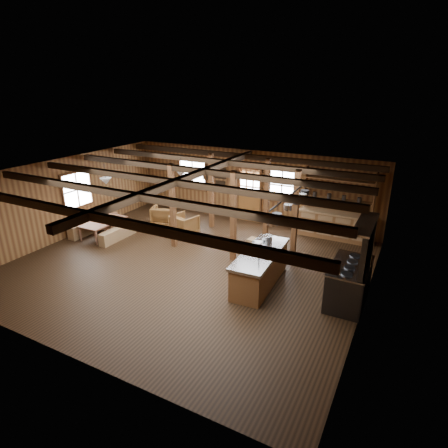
% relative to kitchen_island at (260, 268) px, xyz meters
% --- Properties ---
extents(room, '(10.04, 9.04, 2.84)m').
position_rel_kitchen_island_xyz_m(room, '(-2.32, 0.03, 0.92)').
color(room, black).
rests_on(room, ground).
extents(ceiling_joists, '(9.80, 8.82, 0.18)m').
position_rel_kitchen_island_xyz_m(ceiling_joists, '(-2.32, 0.21, 2.20)').
color(ceiling_joists, black).
rests_on(ceiling_joists, ceiling).
extents(timber_posts, '(3.95, 2.35, 2.80)m').
position_rel_kitchen_island_xyz_m(timber_posts, '(-1.80, 2.11, 0.92)').
color(timber_posts, '#432813').
rests_on(timber_posts, floor).
extents(back_door, '(1.02, 0.08, 2.15)m').
position_rel_kitchen_island_xyz_m(back_door, '(-2.32, 4.48, 0.40)').
color(back_door, brown).
rests_on(back_door, floor).
extents(window_back_left, '(1.32, 0.06, 1.32)m').
position_rel_kitchen_island_xyz_m(window_back_left, '(-4.92, 4.49, 1.12)').
color(window_back_left, white).
rests_on(window_back_left, wall_back).
extents(window_back_right, '(1.02, 0.06, 1.32)m').
position_rel_kitchen_island_xyz_m(window_back_right, '(-1.02, 4.49, 1.12)').
color(window_back_right, white).
rests_on(window_back_right, wall_back).
extents(window_left, '(0.14, 1.24, 1.32)m').
position_rel_kitchen_island_xyz_m(window_left, '(-7.28, 0.53, 1.12)').
color(window_left, white).
rests_on(window_left, wall_back).
extents(notice_boards, '(1.08, 0.03, 0.90)m').
position_rel_kitchen_island_xyz_m(notice_boards, '(-3.81, 4.49, 1.16)').
color(notice_boards, silver).
rests_on(notice_boards, wall_back).
extents(back_counter, '(2.55, 0.60, 2.45)m').
position_rel_kitchen_island_xyz_m(back_counter, '(1.08, 4.23, 0.12)').
color(back_counter, brown).
rests_on(back_counter, floor).
extents(pendant_lamps, '(1.86, 2.36, 0.66)m').
position_rel_kitchen_island_xyz_m(pendant_lamps, '(-4.57, 1.03, 1.77)').
color(pendant_lamps, '#2E2E31').
rests_on(pendant_lamps, ceiling).
extents(pot_rack, '(0.36, 3.00, 0.44)m').
position_rel_kitchen_island_xyz_m(pot_rack, '(0.65, 0.28, 1.81)').
color(pot_rack, '#2E2E31').
rests_on(pot_rack, ceiling).
extents(kitchen_island, '(1.01, 2.54, 1.20)m').
position_rel_kitchen_island_xyz_m(kitchen_island, '(0.00, 0.00, 0.00)').
color(kitchen_island, brown).
rests_on(kitchen_island, floor).
extents(step_stool, '(0.56, 0.44, 0.45)m').
position_rel_kitchen_island_xyz_m(step_stool, '(-0.92, 1.83, -0.25)').
color(step_stool, brown).
rests_on(step_stool, floor).
extents(commercial_range, '(0.89, 1.74, 2.15)m').
position_rel_kitchen_island_xyz_m(commercial_range, '(2.33, 0.19, 0.20)').
color(commercial_range, '#2E2E31').
rests_on(commercial_range, floor).
extents(dining_table, '(0.91, 1.62, 0.57)m').
position_rel_kitchen_island_xyz_m(dining_table, '(-6.22, 0.59, -0.19)').
color(dining_table, brown).
rests_on(dining_table, floor).
extents(bench_wall, '(0.32, 1.73, 0.48)m').
position_rel_kitchen_island_xyz_m(bench_wall, '(-6.97, 0.59, -0.24)').
color(bench_wall, brown).
rests_on(bench_wall, floor).
extents(bench_aisle, '(0.29, 1.57, 0.43)m').
position_rel_kitchen_island_xyz_m(bench_aisle, '(-5.60, 0.59, -0.26)').
color(bench_aisle, brown).
rests_on(bench_aisle, floor).
extents(armchair_a, '(1.06, 1.07, 0.77)m').
position_rel_kitchen_island_xyz_m(armchair_a, '(-5.03, 2.51, -0.09)').
color(armchair_a, brown).
rests_on(armchair_a, floor).
extents(armchair_b, '(0.96, 0.98, 0.76)m').
position_rel_kitchen_island_xyz_m(armchair_b, '(-3.78, 2.06, -0.10)').
color(armchair_b, brown).
rests_on(armchair_b, floor).
extents(armchair_c, '(0.84, 0.86, 0.63)m').
position_rel_kitchen_island_xyz_m(armchair_c, '(-6.22, 1.11, -0.16)').
color(armchair_c, '#946143').
rests_on(armchair_c, floor).
extents(counter_pot, '(0.30, 0.30, 0.18)m').
position_rel_kitchen_island_xyz_m(counter_pot, '(-0.12, 0.77, 0.55)').
color(counter_pot, '#BBBEC2').
rests_on(counter_pot, kitchen_island).
extents(bowl, '(0.33, 0.33, 0.07)m').
position_rel_kitchen_island_xyz_m(bowl, '(-0.30, 0.47, 0.50)').
color(bowl, silver).
rests_on(bowl, kitchen_island).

